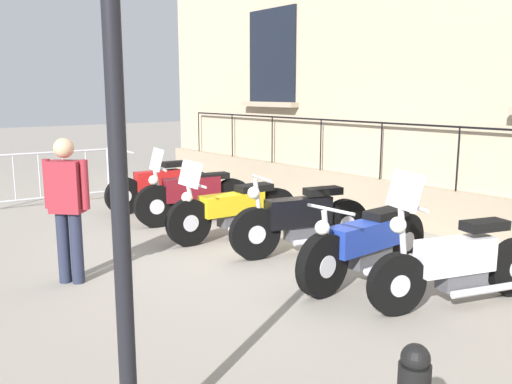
{
  "coord_description": "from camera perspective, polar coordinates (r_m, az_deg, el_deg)",
  "views": [
    {
      "loc": [
        4.81,
        5.77,
        2.16
      ],
      "look_at": [
        0.23,
        0.0,
        0.8
      ],
      "focal_mm": 37.84,
      "sensor_mm": 36.0,
      "label": 1
    }
  ],
  "objects": [
    {
      "name": "motorcycle_black",
      "position": [
        7.33,
        4.79,
        -3.11
      ],
      "size": [
        2.04,
        0.76,
        1.09
      ],
      "color": "black",
      "rests_on": "ground_plane"
    },
    {
      "name": "ground_plane",
      "position": [
        7.81,
        1.32,
        -5.59
      ],
      "size": [
        60.0,
        60.0,
        0.0
      ],
      "primitive_type": "plane",
      "color": "gray"
    },
    {
      "name": "motorcycle_yellow",
      "position": [
        8.08,
        -2.35,
        -1.88
      ],
      "size": [
        2.23,
        0.68,
        1.21
      ],
      "color": "black",
      "rests_on": "ground_plane"
    },
    {
      "name": "motorcycle_white",
      "position": [
        5.91,
        20.42,
        -7.14
      ],
      "size": [
        2.05,
        0.84,
        1.42
      ],
      "color": "black",
      "rests_on": "ground_plane"
    },
    {
      "name": "motorcycle_blue",
      "position": [
        6.37,
        11.59,
        -5.54
      ],
      "size": [
        2.19,
        0.65,
        0.96
      ],
      "color": "black",
      "rests_on": "ground_plane"
    },
    {
      "name": "motorcycle_maroon",
      "position": [
        9.09,
        -6.58,
        -0.47
      ],
      "size": [
        2.05,
        0.68,
        1.28
      ],
      "color": "black",
      "rests_on": "ground_plane"
    },
    {
      "name": "building_facade",
      "position": [
        9.68,
        15.22,
        17.8
      ],
      "size": [
        0.82,
        13.53,
        7.12
      ],
      "color": "tan",
      "rests_on": "ground_plane"
    },
    {
      "name": "crowd_barrier",
      "position": [
        11.21,
        -20.79,
        1.6
      ],
      "size": [
        2.29,
        0.25,
        1.05
      ],
      "color": "#B7B7BF",
      "rests_on": "ground_plane"
    },
    {
      "name": "motorcycle_red",
      "position": [
        10.17,
        -10.09,
        0.55
      ],
      "size": [
        2.12,
        0.56,
        1.15
      ],
      "color": "black",
      "rests_on": "ground_plane"
    },
    {
      "name": "pedestrian_standing",
      "position": [
        6.43,
        -19.33,
        -1.05
      ],
      "size": [
        0.41,
        0.41,
        1.67
      ],
      "color": "#23283D",
      "rests_on": "ground_plane"
    }
  ]
}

